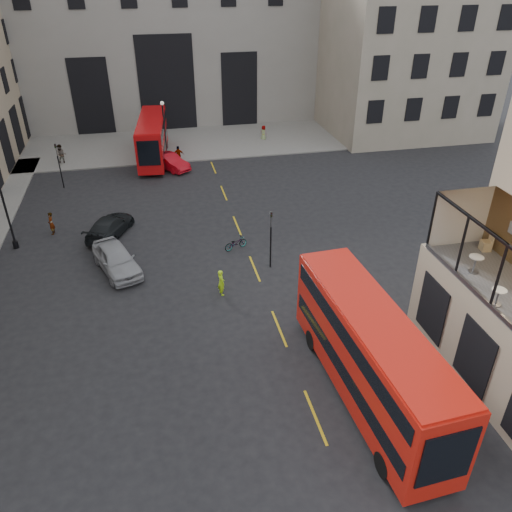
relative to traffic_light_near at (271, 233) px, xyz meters
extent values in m
plane|color=black|center=(1.00, -12.00, -2.42)|extent=(140.00, 140.00, 0.00)
cube|color=black|center=(5.98, -12.00, -0.42)|extent=(0.08, 9.20, 3.00)
cube|color=beige|center=(7.50, -7.00, 3.62)|extent=(3.00, 0.04, 2.90)
cube|color=slate|center=(6.00, -12.00, 2.28)|extent=(0.12, 10.00, 0.18)
cube|color=black|center=(6.00, -12.00, 5.03)|extent=(0.12, 10.00, 0.10)
cube|color=tan|center=(7.50, -12.00, -0.17)|extent=(3.00, 11.00, 4.50)
cube|color=gray|center=(-4.00, 36.00, 6.58)|extent=(34.00, 10.00, 18.00)
cube|color=black|center=(-4.00, 30.96, 2.58)|extent=(6.00, 0.12, 10.00)
cube|color=black|center=(-12.00, 30.96, 1.58)|extent=(4.00, 0.12, 8.00)
cube|color=black|center=(4.00, 30.96, 1.58)|extent=(4.00, 0.12, 8.00)
cube|color=#A19382|center=(21.00, 28.00, 7.58)|extent=(16.00, 18.00, 20.00)
cube|color=slate|center=(-5.00, 26.00, -2.36)|extent=(40.00, 12.00, 0.12)
cylinder|color=black|center=(0.00, 0.00, -1.02)|extent=(0.10, 0.10, 2.80)
imported|color=black|center=(0.00, 0.00, 0.88)|extent=(0.16, 0.20, 1.00)
cylinder|color=black|center=(-14.00, 16.00, -1.02)|extent=(0.10, 0.10, 2.80)
imported|color=black|center=(-14.00, 16.00, 0.88)|extent=(0.16, 0.20, 1.00)
cylinder|color=black|center=(-16.00, 6.00, 0.08)|extent=(0.14, 0.14, 5.00)
cylinder|color=black|center=(-16.00, 6.00, -2.17)|extent=(0.36, 0.36, 0.50)
cylinder|color=black|center=(-5.00, 22.00, 0.08)|extent=(0.14, 0.14, 5.00)
cylinder|color=black|center=(-5.00, 22.00, -2.17)|extent=(0.36, 0.36, 0.50)
sphere|color=silver|center=(-5.00, 22.00, 2.73)|extent=(0.36, 0.36, 0.36)
cube|color=red|center=(1.50, -11.22, -0.10)|extent=(3.07, 11.02, 3.86)
cube|color=black|center=(1.50, -11.22, -0.64)|extent=(3.08, 10.42, 0.79)
cube|color=black|center=(1.50, -11.22, 1.09)|extent=(3.08, 10.42, 0.79)
cube|color=red|center=(1.50, -11.22, 1.86)|extent=(2.96, 10.79, 0.12)
cylinder|color=black|center=(0.19, -7.80, -1.93)|extent=(0.33, 1.00, 0.99)
cylinder|color=black|center=(2.42, -7.68, -1.93)|extent=(0.33, 1.00, 0.99)
cylinder|color=black|center=(0.59, -15.09, -1.93)|extent=(0.33, 1.00, 0.99)
cylinder|color=black|center=(2.83, -14.97, -1.93)|extent=(0.33, 1.00, 0.99)
cube|color=#BC0D0E|center=(-6.21, 21.33, -0.30)|extent=(3.24, 10.14, 3.53)
cube|color=black|center=(-6.21, 21.33, -0.80)|extent=(3.22, 9.60, 0.72)
cube|color=black|center=(-6.21, 21.33, 0.79)|extent=(3.22, 9.60, 0.72)
cube|color=#BC0D0E|center=(-6.21, 21.33, 1.50)|extent=(3.13, 9.93, 0.11)
cylinder|color=black|center=(-6.90, 24.60, -1.97)|extent=(0.34, 0.93, 0.91)
cylinder|color=black|center=(-4.89, 24.40, -1.97)|extent=(0.34, 0.93, 0.91)
cylinder|color=black|center=(-7.56, 17.96, -1.97)|extent=(0.34, 0.93, 0.91)
cylinder|color=black|center=(-5.55, 17.76, -1.97)|extent=(0.34, 0.93, 0.91)
imported|color=#999BA0|center=(-9.30, 1.61, -1.60)|extent=(3.50, 5.23, 1.65)
imported|color=#B80B17|center=(-4.92, 18.46, -1.72)|extent=(3.69, 4.32, 1.40)
imported|color=black|center=(-9.86, 6.48, -1.74)|extent=(3.66, 5.10, 1.37)
imported|color=gray|center=(-1.69, 2.71, -1.99)|extent=(1.74, 1.12, 0.86)
imported|color=#BDFF1A|center=(-3.44, -2.27, -1.63)|extent=(0.53, 0.67, 1.60)
imported|color=gray|center=(-14.67, 21.79, -1.46)|extent=(1.01, 0.83, 1.94)
imported|color=gray|center=(-6.23, 25.84, -1.65)|extent=(1.09, 1.13, 1.54)
imported|color=gray|center=(-4.00, 19.71, -1.57)|extent=(1.02, 0.45, 1.71)
imported|color=gray|center=(5.41, 25.08, -1.65)|extent=(0.89, 0.86, 1.54)
imported|color=gray|center=(-13.83, 7.55, -1.62)|extent=(0.43, 0.61, 1.62)
cylinder|color=white|center=(6.36, -11.86, 2.87)|extent=(0.57, 0.57, 0.04)
cylinder|color=slate|center=(6.36, -11.86, 2.53)|extent=(0.08, 0.08, 0.67)
cylinder|color=slate|center=(6.36, -11.86, 2.19)|extent=(0.42, 0.42, 0.03)
cylinder|color=beige|center=(6.89, -9.48, 2.93)|extent=(0.62, 0.62, 0.04)
cylinder|color=slate|center=(6.89, -9.48, 2.56)|extent=(0.08, 0.08, 0.73)
cylinder|color=slate|center=(6.89, -9.48, 2.19)|extent=(0.46, 0.46, 0.03)
cube|color=tan|center=(8.55, -7.87, 2.41)|extent=(0.51, 0.51, 0.48)
cube|color=tan|center=(8.75, -7.90, 2.87)|extent=(0.11, 0.45, 0.43)
camera|label=1|loc=(-6.56, -25.68, 14.10)|focal=35.00mm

